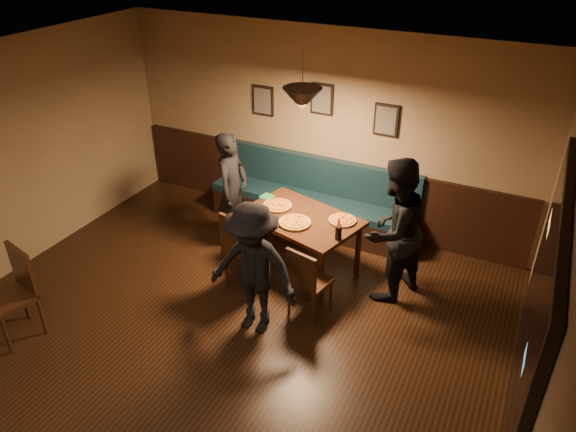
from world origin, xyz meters
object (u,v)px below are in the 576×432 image
(booth_bench, at_px, (312,197))
(dining_table, at_px, (300,242))
(tabasco_bottle, at_px, (339,222))
(chair_near_right, at_px, (310,280))
(soda_glass, at_px, (338,233))
(chair_near_left, at_px, (249,250))
(diner_left, at_px, (233,190))
(cafe_chair_far, at_px, (9,297))
(diner_right, at_px, (393,231))
(diner_front, at_px, (253,270))

(booth_bench, distance_m, dining_table, 1.03)
(tabasco_bottle, bearing_deg, dining_table, 178.64)
(dining_table, bearing_deg, booth_bench, 121.24)
(chair_near_right, distance_m, soda_glass, 0.63)
(chair_near_left, relative_size, tabasco_bottle, 8.91)
(chair_near_left, xyz_separation_m, soda_glass, (0.99, 0.36, 0.32))
(dining_table, distance_m, chair_near_right, 0.89)
(diner_left, xyz_separation_m, soda_glass, (1.68, -0.43, 0.04))
(chair_near_right, height_order, diner_left, diner_left)
(chair_near_left, relative_size, cafe_chair_far, 1.03)
(diner_right, relative_size, cafe_chair_far, 1.72)
(chair_near_left, xyz_separation_m, diner_right, (1.55, 0.62, 0.35))
(diner_right, height_order, diner_front, diner_right)
(tabasco_bottle, bearing_deg, booth_bench, 128.56)
(booth_bench, height_order, dining_table, booth_bench)
(diner_left, relative_size, tabasco_bottle, 13.59)
(cafe_chair_far, bearing_deg, diner_left, -99.17)
(chair_near_right, distance_m, diner_left, 1.84)
(diner_left, bearing_deg, cafe_chair_far, 152.23)
(soda_glass, xyz_separation_m, tabasco_bottle, (-0.10, 0.26, -0.02))
(soda_glass, height_order, tabasco_bottle, soda_glass)
(booth_bench, height_order, tabasco_bottle, booth_bench)
(diner_front, relative_size, soda_glass, 9.28)
(dining_table, relative_size, tabasco_bottle, 11.99)
(soda_glass, bearing_deg, tabasco_bottle, 110.31)
(chair_near_right, bearing_deg, diner_right, 59.03)
(diner_right, bearing_deg, dining_table, -66.28)
(chair_near_left, height_order, diner_front, diner_front)
(dining_table, xyz_separation_m, chair_near_right, (0.48, -0.75, 0.07))
(booth_bench, bearing_deg, dining_table, -73.76)
(diner_left, height_order, tabasco_bottle, diner_left)
(diner_left, bearing_deg, soda_glass, -109.18)
(dining_table, relative_size, diner_front, 0.92)
(diner_right, bearing_deg, diner_left, -70.13)
(chair_near_left, relative_size, chair_near_right, 1.18)
(diner_left, bearing_deg, booth_bench, -48.59)
(dining_table, distance_m, chair_near_left, 0.75)
(dining_table, height_order, diner_right, diner_right)
(diner_left, height_order, soda_glass, diner_left)
(booth_bench, relative_size, chair_near_left, 2.85)
(chair_near_left, xyz_separation_m, diner_left, (-0.69, 0.79, 0.28))
(tabasco_bottle, relative_size, cafe_chair_far, 0.12)
(chair_near_left, xyz_separation_m, chair_near_right, (0.86, -0.12, -0.08))
(booth_bench, distance_m, soda_glass, 1.58)
(booth_bench, height_order, chair_near_right, booth_bench)
(dining_table, distance_m, diner_front, 1.31)
(chair_near_left, height_order, diner_left, diner_left)
(booth_bench, bearing_deg, diner_right, -34.40)
(chair_near_left, bearing_deg, tabasco_bottle, 47.14)
(chair_near_right, bearing_deg, diner_front, -119.32)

